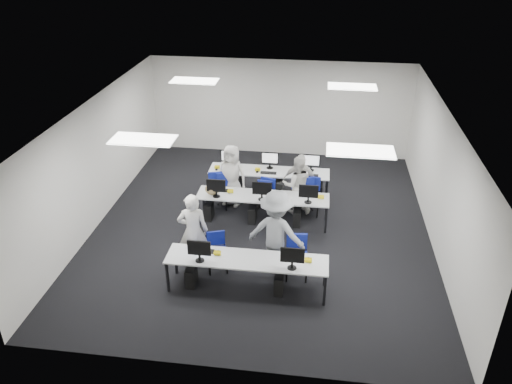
# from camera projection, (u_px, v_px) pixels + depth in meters

# --- Properties ---
(room) EXTENTS (9.00, 9.02, 3.00)m
(room) POSITION_uv_depth(u_px,v_px,m) (262.00, 171.00, 11.52)
(room) COLOR black
(room) RESTS_ON ground
(ceiling_panels) EXTENTS (5.20, 4.60, 0.02)m
(ceiling_panels) POSITION_uv_depth(u_px,v_px,m) (262.00, 109.00, 10.82)
(ceiling_panels) COLOR white
(ceiling_panels) RESTS_ON room
(desk_front) EXTENTS (3.20, 0.70, 0.73)m
(desk_front) POSITION_uv_depth(u_px,v_px,m) (247.00, 261.00, 9.81)
(desk_front) COLOR silver
(desk_front) RESTS_ON ground
(desk_mid) EXTENTS (3.20, 0.70, 0.73)m
(desk_mid) POSITION_uv_depth(u_px,v_px,m) (263.00, 198.00, 12.08)
(desk_mid) COLOR silver
(desk_mid) RESTS_ON ground
(desk_back) EXTENTS (3.20, 0.70, 0.73)m
(desk_back) POSITION_uv_depth(u_px,v_px,m) (269.00, 173.00, 13.30)
(desk_back) COLOR silver
(desk_back) RESTS_ON ground
(equipment_front) EXTENTS (2.51, 0.41, 1.19)m
(equipment_front) POSITION_uv_depth(u_px,v_px,m) (237.00, 274.00, 9.97)
(equipment_front) COLOR #0D20B4
(equipment_front) RESTS_ON desk_front
(equipment_mid) EXTENTS (2.91, 0.41, 1.19)m
(equipment_mid) POSITION_uv_depth(u_px,v_px,m) (255.00, 209.00, 12.24)
(equipment_mid) COLOR white
(equipment_mid) RESTS_ON desk_mid
(equipment_back) EXTENTS (2.91, 0.41, 1.19)m
(equipment_back) POSITION_uv_depth(u_px,v_px,m) (276.00, 183.00, 13.45)
(equipment_back) COLOR white
(equipment_back) RESTS_ON desk_back
(chair_0) EXTENTS (0.52, 0.54, 0.83)m
(chair_0) POSITION_uv_depth(u_px,v_px,m) (217.00, 258.00, 10.61)
(chair_0) COLOR navy
(chair_0) RESTS_ON ground
(chair_1) EXTENTS (0.48, 0.52, 0.91)m
(chair_1) POSITION_uv_depth(u_px,v_px,m) (296.00, 264.00, 10.38)
(chair_1) COLOR navy
(chair_1) RESTS_ON ground
(chair_2) EXTENTS (0.56, 0.59, 0.91)m
(chair_2) POSITION_uv_depth(u_px,v_px,m) (218.00, 197.00, 12.93)
(chair_2) COLOR navy
(chair_2) RESTS_ON ground
(chair_3) EXTENTS (0.54, 0.57, 0.86)m
(chair_3) POSITION_uv_depth(u_px,v_px,m) (265.00, 201.00, 12.77)
(chair_3) COLOR navy
(chair_3) RESTS_ON ground
(chair_4) EXTENTS (0.48, 0.52, 0.92)m
(chair_4) POSITION_uv_depth(u_px,v_px,m) (310.00, 202.00, 12.67)
(chair_4) COLOR navy
(chair_4) RESTS_ON ground
(chair_5) EXTENTS (0.52, 0.56, 0.92)m
(chair_5) POSITION_uv_depth(u_px,v_px,m) (226.00, 191.00, 13.20)
(chair_5) COLOR navy
(chair_5) RESTS_ON ground
(chair_6) EXTENTS (0.44, 0.47, 0.82)m
(chair_6) POSITION_uv_depth(u_px,v_px,m) (266.00, 197.00, 12.99)
(chair_6) COLOR navy
(chair_6) RESTS_ON ground
(chair_7) EXTENTS (0.62, 0.65, 0.96)m
(chair_7) POSITION_uv_depth(u_px,v_px,m) (302.00, 197.00, 12.88)
(chair_7) COLOR navy
(chair_7) RESTS_ON ground
(handbag) EXTENTS (0.36, 0.23, 0.29)m
(handbag) POSITION_uv_depth(u_px,v_px,m) (212.00, 189.00, 12.05)
(handbag) COLOR olive
(handbag) RESTS_ON desk_mid
(student_0) EXTENTS (0.69, 0.51, 1.74)m
(student_0) POSITION_uv_depth(u_px,v_px,m) (193.00, 231.00, 10.42)
(student_0) COLOR silver
(student_0) RESTS_ON ground
(student_1) EXTENTS (0.83, 0.69, 1.53)m
(student_1) POSITION_uv_depth(u_px,v_px,m) (297.00, 185.00, 12.49)
(student_1) COLOR silver
(student_1) RESTS_ON ground
(student_2) EXTENTS (0.89, 0.68, 1.64)m
(student_2) POSITION_uv_depth(u_px,v_px,m) (232.00, 175.00, 12.84)
(student_2) COLOR silver
(student_2) RESTS_ON ground
(student_3) EXTENTS (0.91, 0.47, 1.49)m
(student_3) POSITION_uv_depth(u_px,v_px,m) (300.00, 181.00, 12.71)
(student_3) COLOR silver
(student_3) RESTS_ON ground
(photographer) EXTENTS (1.33, 0.94, 1.88)m
(photographer) POSITION_uv_depth(u_px,v_px,m) (276.00, 233.00, 10.24)
(photographer) COLOR gray
(photographer) RESTS_ON ground
(dslr_camera) EXTENTS (0.17, 0.21, 0.10)m
(dslr_camera) POSITION_uv_depth(u_px,v_px,m) (280.00, 186.00, 9.92)
(dslr_camera) COLOR black
(dslr_camera) RESTS_ON photographer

